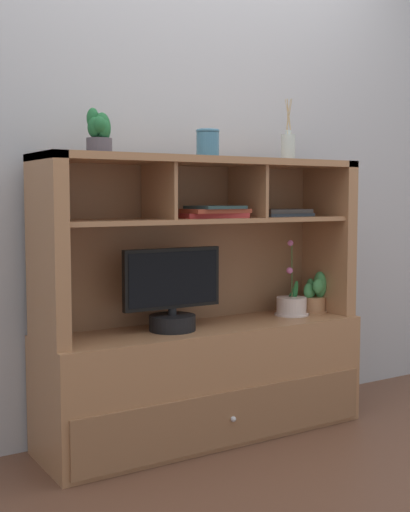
% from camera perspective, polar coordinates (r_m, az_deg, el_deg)
% --- Properties ---
extents(floor_plane, '(6.00, 6.00, 0.02)m').
position_cam_1_polar(floor_plane, '(3.15, 0.00, -15.05)').
color(floor_plane, brown).
rests_on(floor_plane, ground).
extents(back_wall, '(6.00, 0.02, 2.80)m').
position_cam_1_polar(back_wall, '(3.18, -2.31, 10.98)').
color(back_wall, '#ADAEB5').
rests_on(back_wall, ground).
extents(media_console, '(1.49, 0.45, 1.24)m').
position_cam_1_polar(media_console, '(3.04, -0.06, -7.93)').
color(media_console, '#A3704B').
rests_on(media_console, ground).
extents(tv_monitor, '(0.45, 0.20, 0.35)m').
position_cam_1_polar(tv_monitor, '(2.87, -2.78, -3.44)').
color(tv_monitor, black).
rests_on(tv_monitor, media_console).
extents(potted_orchid, '(0.17, 0.17, 0.36)m').
position_cam_1_polar(potted_orchid, '(3.29, 7.31, -4.16)').
color(potted_orchid, beige).
rests_on(potted_orchid, media_console).
extents(potted_fern, '(0.14, 0.14, 0.20)m').
position_cam_1_polar(potted_fern, '(3.38, 9.23, -3.36)').
color(potted_fern, '#AE7751').
rests_on(potted_fern, media_console).
extents(magazine_stack_left, '(0.27, 0.19, 0.03)m').
position_cam_1_polar(magazine_stack_left, '(3.23, 6.45, 3.65)').
color(magazine_stack_left, '#323E4D').
rests_on(magazine_stack_left, media_console).
extents(magazine_stack_centre, '(0.31, 0.20, 0.05)m').
position_cam_1_polar(magazine_stack_centre, '(2.94, 0.78, 3.74)').
color(magazine_stack_centre, '#B1302F').
rests_on(magazine_stack_centre, media_console).
extents(diffuser_bottle, '(0.07, 0.07, 0.29)m').
position_cam_1_polar(diffuser_bottle, '(3.27, 7.04, 9.13)').
color(diffuser_bottle, '#B2BCB9').
rests_on(diffuser_bottle, media_console).
extents(potted_succulent, '(0.12, 0.12, 0.18)m').
position_cam_1_polar(potted_succulent, '(2.76, -8.96, 10.24)').
color(potted_succulent, '#4C4650').
rests_on(potted_succulent, media_console).
extents(ceramic_vase, '(0.10, 0.10, 0.12)m').
position_cam_1_polar(ceramic_vase, '(2.95, 0.23, 9.51)').
color(ceramic_vase, teal).
rests_on(ceramic_vase, media_console).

